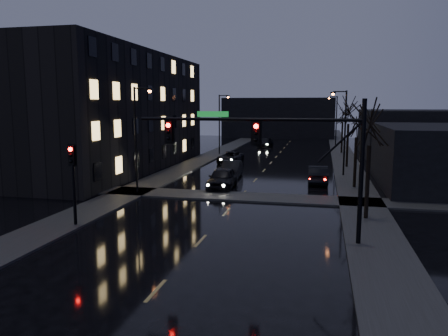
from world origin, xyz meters
The scene contains 23 objects.
ground centered at (0.00, 0.00, 0.00)m, with size 160.00×160.00×0.00m, color black.
sidewalk_left centered at (-8.50, 35.00, 0.06)m, with size 3.00×140.00×0.12m, color #2D2D2B.
sidewalk_right centered at (8.50, 35.00, 0.06)m, with size 3.00×140.00×0.12m, color #2D2D2B.
sidewalk_cross centered at (0.00, 18.50, 0.06)m, with size 40.00×3.00×0.12m, color #2D2D2B.
apartment_block centered at (-16.50, 30.00, 6.00)m, with size 12.00×30.00×12.00m, color black.
commercial_right_near centered at (15.50, 26.00, 2.50)m, with size 10.00×14.00×5.00m, color black.
commercial_right_far centered at (17.00, 48.00, 3.00)m, with size 12.00×18.00×6.00m, color black.
far_block centered at (-3.00, 78.00, 4.00)m, with size 22.00×10.00×8.00m, color black.
signal_mast centered at (3.85, 9.00, 4.87)m, with size 11.11×0.41×7.00m.
signal_pole_left centered at (-7.50, 8.99, 3.01)m, with size 0.35×0.41×4.53m.
tree_near centered at (8.40, 14.00, 6.22)m, with size 3.52×3.52×8.08m.
tree_mid_a centered at (8.40, 24.00, 5.83)m, with size 3.30×3.30×7.58m.
tree_mid_b centered at (8.40, 36.00, 6.61)m, with size 3.74×3.74×8.59m.
tree_far centered at (8.40, 50.00, 6.06)m, with size 3.43×3.43×7.88m.
streetlight_l_near centered at (-7.58, 18.00, 4.77)m, with size 1.53×0.28×8.00m.
streetlight_l_far centered at (-7.58, 45.00, 4.77)m, with size 1.53×0.28×8.00m.
streetlight_r_mid centered at (7.58, 30.00, 4.77)m, with size 1.53×0.28×8.00m.
streetlight_r_far centered at (7.58, 58.00, 4.77)m, with size 1.53×0.28×8.00m.
oncoming_car_a centered at (-2.02, 21.63, 0.84)m, with size 1.98×4.91×1.67m, color black.
oncoming_car_b centered at (-2.38, 26.99, 0.76)m, with size 1.62×4.63×1.53m, color black.
oncoming_car_c centered at (-4.58, 36.82, 0.66)m, with size 2.20×4.78×1.33m, color black.
oncoming_car_d centered at (-3.12, 56.83, 0.69)m, with size 1.92×4.73×1.37m, color black.
lead_car centered at (5.47, 25.68, 0.76)m, with size 1.62×4.64×1.53m, color black.
Camera 1 is at (5.75, -12.18, 6.73)m, focal length 35.00 mm.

